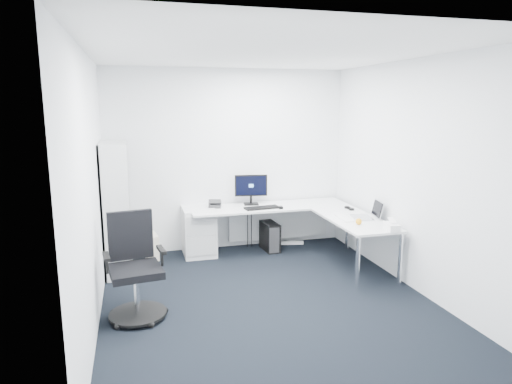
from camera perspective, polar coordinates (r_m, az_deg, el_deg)
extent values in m
plane|color=black|center=(5.28, 1.44, -13.48)|extent=(4.20, 4.20, 0.00)
plane|color=white|center=(4.84, 1.60, 17.06)|extent=(4.20, 4.20, 0.00)
cube|color=white|center=(6.90, -3.49, 3.99)|extent=(3.60, 0.02, 2.70)
cube|color=white|center=(2.98, 13.21, -5.65)|extent=(3.60, 0.02, 2.70)
cube|color=white|center=(4.70, -20.00, 0.05)|extent=(0.02, 4.20, 2.70)
cube|color=white|center=(5.66, 19.27, 1.86)|extent=(0.02, 4.20, 2.70)
cube|color=silver|center=(6.76, -7.16, -4.88)|extent=(0.46, 0.57, 0.70)
cube|color=black|center=(6.94, 1.74, -5.55)|extent=(0.22, 0.45, 0.43)
cube|color=beige|center=(6.76, -12.98, -6.61)|extent=(0.21, 0.39, 0.35)
cube|color=white|center=(7.28, 4.40, -6.36)|extent=(0.39, 0.14, 0.04)
cube|color=black|center=(6.61, 0.73, -1.98)|extent=(0.52, 0.23, 0.02)
cube|color=black|center=(6.62, 3.09, -1.94)|extent=(0.07, 0.11, 0.03)
cube|color=white|center=(6.16, 10.92, -3.20)|extent=(0.15, 0.43, 0.01)
sphere|color=orange|center=(5.88, 12.72, -3.62)|extent=(0.08, 0.08, 0.08)
cube|color=white|center=(5.73, 16.60, -4.18)|extent=(0.16, 0.26, 0.08)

